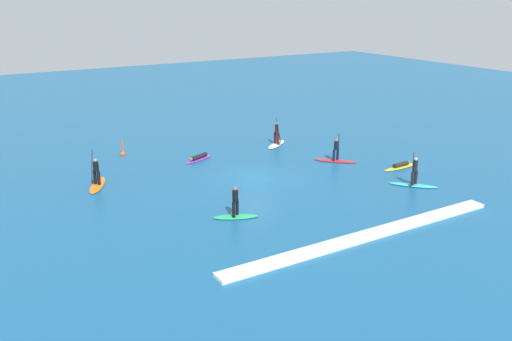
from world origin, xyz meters
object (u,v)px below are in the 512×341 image
surfer_on_yellow_board (401,166)px  marker_buoy (123,152)px  surfer_on_white_board (277,140)px  surfer_on_purple_board (199,158)px  surfer_on_teal_board (414,180)px  surfer_on_orange_board (97,180)px  surfer_on_green_board (235,210)px  surfer_on_red_board (336,156)px

surfer_on_yellow_board → marker_buoy: 20.48m
surfer_on_white_board → surfer_on_purple_board: bearing=-30.8°
surfer_on_teal_board → surfer_on_orange_board: bearing=17.4°
surfer_on_yellow_board → surfer_on_purple_board: bearing=138.5°
surfer_on_teal_board → surfer_on_white_board: bearing=-32.0°
surfer_on_green_board → surfer_on_yellow_board: bearing=32.1°
marker_buoy → surfer_on_white_board: bearing=-17.4°
surfer_on_white_board → surfer_on_teal_board: bearing=64.7°
surfer_on_yellow_board → surfer_on_teal_board: surfer_on_teal_board is taller
surfer_on_orange_board → surfer_on_red_board: size_ratio=1.21×
surfer_on_purple_board → surfer_on_white_board: bearing=159.7°
surfer_on_teal_board → surfer_on_red_board: bearing=-33.9°
surfer_on_purple_board → marker_buoy: (-4.36, 4.07, 0.07)m
surfer_on_orange_board → surfer_on_green_board: bearing=-124.6°
surfer_on_red_board → surfer_on_green_board: bearing=-109.2°
surfer_on_orange_board → surfer_on_purple_board: size_ratio=1.19×
surfer_on_orange_board → surfer_on_teal_board: surfer_on_orange_board is taller
surfer_on_white_board → surfer_on_yellow_board: size_ratio=0.86×
surfer_on_orange_board → surfer_on_green_board: (5.01, -9.04, 0.02)m
surfer_on_orange_board → surfer_on_green_board: size_ratio=1.28×
surfer_on_orange_board → surfer_on_green_board: 10.33m
surfer_on_teal_board → surfer_on_yellow_board: bearing=-75.4°
surfer_on_yellow_board → surfer_on_green_board: 14.41m
surfer_on_purple_board → marker_buoy: size_ratio=2.19×
surfer_on_purple_board → marker_buoy: bearing=-67.2°
surfer_on_white_board → surfer_on_red_board: (1.22, -5.98, -0.03)m
surfer_on_teal_board → marker_buoy: size_ratio=2.13×
surfer_on_green_board → marker_buoy: bearing=120.4°
surfer_on_purple_board → surfer_on_red_board: bearing=122.5°
surfer_on_yellow_board → surfer_on_teal_board: size_ratio=1.24×
surfer_on_white_board → surfer_on_yellow_board: 10.41m
surfer_on_white_board → marker_buoy: 12.05m
surfer_on_white_board → surfer_on_teal_board: surfer_on_white_board is taller
surfer_on_white_board → surfer_on_red_board: surfer_on_white_board is taller
surfer_on_red_board → surfer_on_teal_board: bearing=-37.1°
surfer_on_red_board → surfer_on_purple_board: 10.01m
surfer_on_yellow_board → surfer_on_purple_board: surfer_on_purple_board is taller
surfer_on_orange_board → marker_buoy: surfer_on_orange_board is taller
surfer_on_green_board → surfer_on_white_board: bearing=73.2°
surfer_on_red_board → surfer_on_yellow_board: bearing=-4.0°
surfer_on_yellow_board → surfer_on_red_board: 4.65m
surfer_on_white_board → surfer_on_purple_board: surfer_on_white_board is taller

